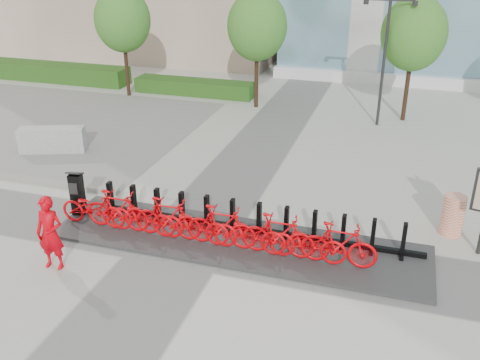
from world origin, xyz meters
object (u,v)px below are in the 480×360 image
(kiosk, at_px, (77,193))
(worker_red, at_px, (50,233))
(bike_0, at_px, (93,208))
(construction_barrel, at_px, (453,215))
(jersey_barrier, at_px, (52,140))

(kiosk, xyz_separation_m, worker_red, (0.85, -2.39, 0.20))
(bike_0, bearing_deg, kiosk, 59.57)
(bike_0, relative_size, construction_barrel, 1.69)
(kiosk, bearing_deg, bike_0, -39.84)
(kiosk, bearing_deg, jersey_barrier, 122.92)
(worker_red, distance_m, construction_barrel, 10.01)
(worker_red, xyz_separation_m, jersey_barrier, (-4.52, 6.41, -0.46))
(jersey_barrier, bearing_deg, worker_red, -75.66)
(kiosk, relative_size, construction_barrel, 1.19)
(bike_0, relative_size, kiosk, 1.43)
(worker_red, relative_size, jersey_barrier, 0.79)
(kiosk, xyz_separation_m, jersey_barrier, (-3.66, 4.02, -0.26))
(kiosk, distance_m, construction_barrel, 10.04)
(construction_barrel, bearing_deg, kiosk, -168.42)
(jersey_barrier, bearing_deg, construction_barrel, -29.29)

